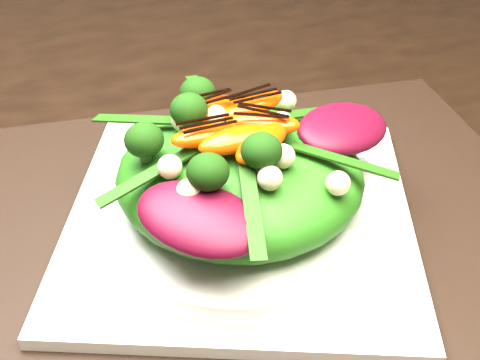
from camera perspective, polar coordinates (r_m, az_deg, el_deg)
name	(u,v)px	position (r m, az deg, el deg)	size (l,w,h in m)	color
placemat	(240,224)	(0.53, 0.00, -3.96)	(0.52, 0.39, 0.00)	black
plate_base	(240,217)	(0.52, 0.00, -3.35)	(0.27, 0.27, 0.01)	white
salad_bowl	(240,204)	(0.51, 0.00, -2.14)	(0.24, 0.24, 0.02)	silver
lettuce_mound	(240,174)	(0.50, 0.00, 0.52)	(0.19, 0.19, 0.07)	#296A13
radicchio_leaf	(343,128)	(0.51, 9.15, 4.58)	(0.09, 0.06, 0.02)	#430717
orange_segment	(223,121)	(0.49, -1.56, 5.25)	(0.06, 0.02, 0.01)	#E03703
broccoli_floret	(141,127)	(0.48, -8.81, 4.65)	(0.04, 0.04, 0.04)	black
macadamia_nut	(291,151)	(0.46, 4.53, 2.55)	(0.02, 0.02, 0.02)	#F5EAAD
balsamic_drizzle	(222,112)	(0.48, -1.58, 6.08)	(0.04, 0.00, 0.00)	black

